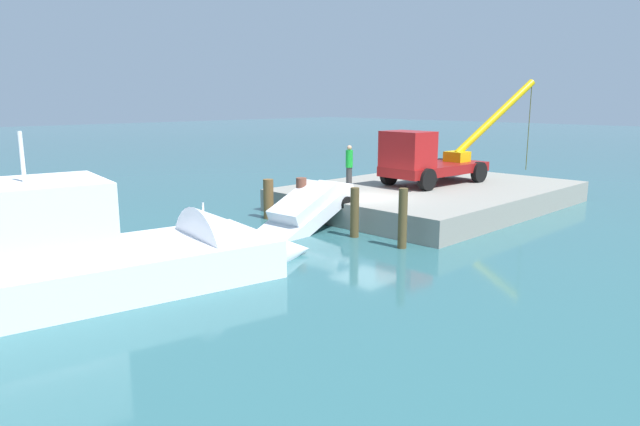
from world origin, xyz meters
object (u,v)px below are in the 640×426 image
at_px(salvaged_car, 303,213).
at_px(moored_yacht, 135,270).
at_px(crane_truck, 429,158).
at_px(dock_worker, 349,164).

distance_m(salvaged_car, moored_yacht, 7.95).
xyz_separation_m(salvaged_car, moored_yacht, (7.78, 1.62, -0.26)).
bearing_deg(crane_truck, moored_yacht, 4.72).
bearing_deg(dock_worker, crane_truck, 132.45).
distance_m(dock_worker, salvaged_car, 5.97).
height_order(crane_truck, dock_worker, crane_truck).
height_order(dock_worker, moored_yacht, moored_yacht).
height_order(salvaged_car, moored_yacht, moored_yacht).
relative_size(dock_worker, salvaged_car, 0.42).
height_order(dock_worker, salvaged_car, dock_worker).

